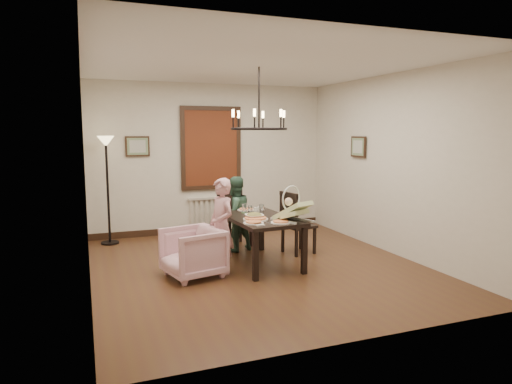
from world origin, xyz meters
TOP-DOWN VIEW (x-y plane):
  - room_shell at (0.00, 0.37)m, footprint 4.51×5.00m
  - dining_table at (0.06, 0.13)m, footprint 0.93×1.54m
  - chair_far at (0.08, 1.28)m, footprint 0.53×0.53m
  - chair_right at (0.87, 0.47)m, footprint 0.52×0.52m
  - armchair at (-0.97, -0.11)m, footprint 0.86×0.85m
  - elderly_woman at (-0.56, -0.08)m, footprint 0.35×0.45m
  - seated_man at (-0.04, 0.94)m, footprint 0.58×0.51m
  - baby_bouncer at (0.36, -0.37)m, footprint 0.55×0.62m
  - salad_bowl at (-0.06, -0.01)m, footprint 0.31×0.31m
  - pizza_platter at (-0.08, -0.11)m, footprint 0.35×0.35m
  - drinking_glass at (-0.00, 0.33)m, footprint 0.06×0.06m
  - window_blinds at (0.00, 2.46)m, footprint 1.00×0.03m
  - radiator at (0.00, 2.48)m, footprint 0.92×0.12m
  - picture_back at (-1.35, 2.47)m, footprint 0.42×0.03m
  - picture_right at (2.21, 0.90)m, footprint 0.03×0.42m
  - floor_lamp at (-1.90, 2.15)m, footprint 0.30×0.30m
  - chandelier at (0.06, 0.13)m, footprint 0.80×0.80m

SIDE VIEW (x-z plane):
  - armchair at x=-0.97m, z-range 0.00..0.66m
  - radiator at x=0.00m, z-range 0.04..0.66m
  - chair_right at x=0.87m, z-range 0.00..0.99m
  - seated_man at x=-0.04m, z-range 0.00..1.00m
  - chair_far at x=0.08m, z-range 0.00..1.06m
  - elderly_woman at x=-0.56m, z-range 0.00..1.08m
  - dining_table at x=0.06m, z-range 0.27..0.96m
  - pizza_platter at x=-0.08m, z-range 0.70..0.74m
  - salad_bowl at x=-0.06m, z-range 0.70..0.78m
  - drinking_glass at x=0.00m, z-range 0.70..0.82m
  - baby_bouncer at x=0.36m, z-range 0.70..1.04m
  - floor_lamp at x=-1.90m, z-range 0.00..1.80m
  - room_shell at x=0.00m, z-range -0.01..2.80m
  - window_blinds at x=0.00m, z-range 0.90..2.30m
  - picture_back at x=-1.35m, z-range 1.47..1.83m
  - picture_right at x=2.21m, z-range 1.47..1.83m
  - chandelier at x=0.06m, z-range 1.93..1.97m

